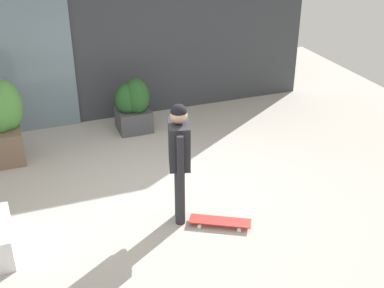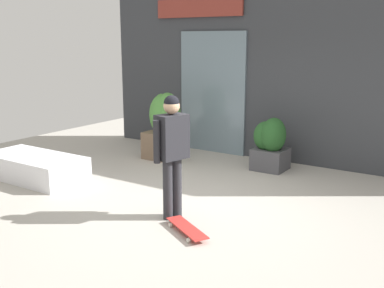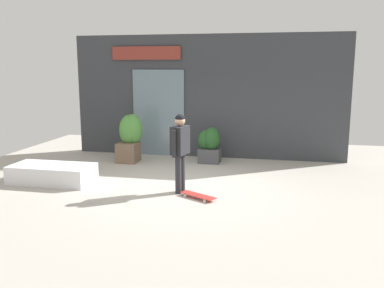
{
  "view_description": "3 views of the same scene",
  "coord_description": "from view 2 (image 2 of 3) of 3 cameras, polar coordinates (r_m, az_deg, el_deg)",
  "views": [
    {
      "loc": [
        -1.72,
        -5.81,
        4.03
      ],
      "look_at": [
        0.32,
        -0.37,
        1.03
      ],
      "focal_mm": 47.12,
      "sensor_mm": 36.0,
      "label": 1
    },
    {
      "loc": [
        3.55,
        -5.28,
        2.37
      ],
      "look_at": [
        0.32,
        -0.37,
        1.03
      ],
      "focal_mm": 42.75,
      "sensor_mm": 36.0,
      "label": 2
    },
    {
      "loc": [
        2.09,
        -8.72,
        2.63
      ],
      "look_at": [
        0.32,
        -0.37,
        1.03
      ],
      "focal_mm": 38.61,
      "sensor_mm": 36.0,
      "label": 3
    }
  ],
  "objects": [
    {
      "name": "building_facade",
      "position": [
        9.26,
        10.49,
        8.89
      ],
      "size": [
        8.0,
        0.31,
        3.56
      ],
      "color": "#383A3F",
      "rests_on": "ground_plane"
    },
    {
      "name": "ground_plane",
      "position": [
        6.79,
        -0.53,
        -7.62
      ],
      "size": [
        12.0,
        12.0,
        0.0
      ],
      "primitive_type": "plane",
      "color": "#B2ADA3"
    },
    {
      "name": "skateboarder",
      "position": [
        6.04,
        -2.52,
        -0.06
      ],
      "size": [
        0.36,
        0.57,
        1.68
      ],
      "rotation": [
        0.0,
        0.0,
        -0.28
      ],
      "color": "#28282D",
      "rests_on": "ground_plane"
    },
    {
      "name": "planter_box_right",
      "position": [
        9.34,
        -3.62,
        2.82
      ],
      "size": [
        0.65,
        0.67,
        1.34
      ],
      "color": "brown",
      "rests_on": "ground_plane"
    },
    {
      "name": "planter_box_left",
      "position": [
        8.58,
        9.73,
        0.22
      ],
      "size": [
        0.62,
        0.61,
        1.0
      ],
      "color": "#47474C",
      "rests_on": "ground_plane"
    },
    {
      "name": "snow_ledge",
      "position": [
        8.45,
        -19.07,
        -2.73
      ],
      "size": [
        1.88,
        0.9,
        0.42
      ],
      "primitive_type": "cube",
      "color": "white",
      "rests_on": "ground_plane"
    },
    {
      "name": "skateboard",
      "position": [
        5.84,
        -0.64,
        -10.45
      ],
      "size": [
        0.81,
        0.58,
        0.08
      ],
      "rotation": [
        0.0,
        0.0,
        -0.51
      ],
      "color": "red",
      "rests_on": "ground_plane"
    }
  ]
}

